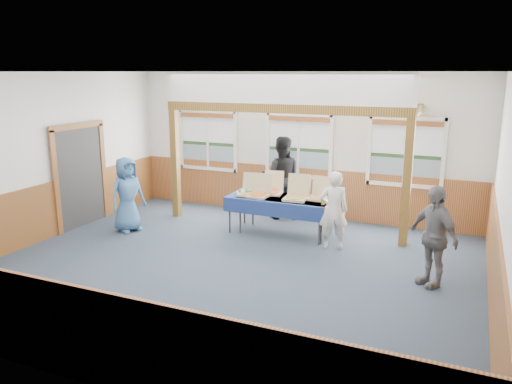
% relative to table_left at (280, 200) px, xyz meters
% --- Properties ---
extents(floor, '(8.00, 8.00, 0.00)m').
position_rel_table_left_xyz_m(floor, '(-0.10, -2.02, -0.71)').
color(floor, '#2B3A46').
rests_on(floor, ground).
extents(ceiling, '(8.00, 8.00, 0.00)m').
position_rel_table_left_xyz_m(ceiling, '(-0.10, -2.02, 2.49)').
color(ceiling, white).
rests_on(ceiling, wall_back).
extents(wall_back, '(8.00, 0.00, 8.00)m').
position_rel_table_left_xyz_m(wall_back, '(-0.10, 1.48, 0.89)').
color(wall_back, silver).
rests_on(wall_back, floor).
extents(wall_front, '(8.00, 0.00, 8.00)m').
position_rel_table_left_xyz_m(wall_front, '(-0.10, -5.52, 0.89)').
color(wall_front, silver).
rests_on(wall_front, floor).
extents(wall_left, '(0.00, 8.00, 8.00)m').
position_rel_table_left_xyz_m(wall_left, '(-4.10, -2.02, 0.89)').
color(wall_left, silver).
rests_on(wall_left, floor).
extents(wall_right, '(0.00, 8.00, 8.00)m').
position_rel_table_left_xyz_m(wall_right, '(3.90, -2.02, 0.89)').
color(wall_right, silver).
rests_on(wall_right, floor).
extents(wainscot_back, '(7.98, 0.05, 1.10)m').
position_rel_table_left_xyz_m(wainscot_back, '(-0.10, 1.46, -0.16)').
color(wainscot_back, brown).
rests_on(wainscot_back, floor).
extents(wainscot_front, '(7.98, 0.05, 1.10)m').
position_rel_table_left_xyz_m(wainscot_front, '(-0.10, -5.49, -0.16)').
color(wainscot_front, brown).
rests_on(wainscot_front, floor).
extents(wainscot_left, '(0.05, 6.98, 1.10)m').
position_rel_table_left_xyz_m(wainscot_left, '(-4.08, -2.02, -0.16)').
color(wainscot_left, brown).
rests_on(wainscot_left, floor).
extents(wainscot_right, '(0.05, 6.98, 1.10)m').
position_rel_table_left_xyz_m(wainscot_right, '(3.87, -2.02, -0.16)').
color(wainscot_right, brown).
rests_on(wainscot_right, floor).
extents(cased_opening, '(0.06, 1.30, 2.10)m').
position_rel_table_left_xyz_m(cased_opening, '(-4.06, -1.12, 0.34)').
color(cased_opening, '#2E2E2E').
rests_on(cased_opening, wall_left).
extents(window_left, '(1.56, 0.10, 1.46)m').
position_rel_table_left_xyz_m(window_left, '(-2.40, 1.44, 0.97)').
color(window_left, white).
rests_on(window_left, wall_back).
extents(window_mid, '(1.56, 0.10, 1.46)m').
position_rel_table_left_xyz_m(window_mid, '(-0.10, 1.44, 0.97)').
color(window_mid, white).
rests_on(window_mid, wall_back).
extents(window_right, '(1.56, 0.10, 1.46)m').
position_rel_table_left_xyz_m(window_right, '(2.20, 1.44, 0.97)').
color(window_right, white).
rests_on(window_right, wall_back).
extents(post_left, '(0.15, 0.15, 2.40)m').
position_rel_table_left_xyz_m(post_left, '(-2.60, 0.28, 0.49)').
color(post_left, '#5A3714').
rests_on(post_left, floor).
extents(post_right, '(0.15, 0.15, 2.40)m').
position_rel_table_left_xyz_m(post_right, '(2.40, 0.28, 0.49)').
color(post_right, '#5A3714').
rests_on(post_right, floor).
extents(cross_beam, '(5.15, 0.18, 0.18)m').
position_rel_table_left_xyz_m(cross_beam, '(-0.10, 0.28, 1.78)').
color(cross_beam, '#5A3714').
rests_on(cross_beam, post_left).
extents(table_left, '(2.21, 1.34, 0.76)m').
position_rel_table_left_xyz_m(table_left, '(0.00, 0.00, 0.00)').
color(table_left, '#2E2E2E').
rests_on(table_left, floor).
extents(table_right, '(1.96, 1.04, 0.76)m').
position_rel_table_left_xyz_m(table_right, '(0.11, 0.03, -0.00)').
color(table_right, '#2E2E2E').
rests_on(table_right, floor).
extents(pizza_box_a, '(0.40, 0.49, 0.43)m').
position_rel_table_left_xyz_m(pizza_box_a, '(-0.40, -0.11, 0.12)').
color(pizza_box_a, tan).
rests_on(pizza_box_a, table_left).
extents(pizza_box_b, '(0.40, 0.48, 0.42)m').
position_rel_table_left_xyz_m(pizza_box_b, '(0.35, 0.16, 0.12)').
color(pizza_box_b, tan).
rests_on(pizza_box_b, table_left).
extents(pizza_box_c, '(0.42, 0.50, 0.42)m').
position_rel_table_left_xyz_m(pizza_box_c, '(-0.65, -0.06, 0.12)').
color(pizza_box_c, tan).
rests_on(pizza_box_c, table_right).
extents(pizza_box_d, '(0.48, 0.55, 0.44)m').
position_rel_table_left_xyz_m(pizza_box_d, '(-0.25, 0.23, 0.12)').
color(pizza_box_d, tan).
rests_on(pizza_box_d, table_right).
extents(pizza_box_e, '(0.48, 0.56, 0.47)m').
position_rel_table_left_xyz_m(pizza_box_e, '(0.35, -0.04, 0.12)').
color(pizza_box_e, tan).
rests_on(pizza_box_e, table_right).
extents(pizza_box_f, '(0.39, 0.48, 0.42)m').
position_rel_table_left_xyz_m(pizza_box_f, '(0.76, 0.18, 0.12)').
color(pizza_box_f, tan).
rests_on(pizza_box_f, table_right).
extents(veggie_tray, '(0.38, 0.38, 0.09)m').
position_rel_table_left_xyz_m(veggie_tray, '(-0.75, 0.00, 0.08)').
color(veggie_tray, black).
rests_on(veggie_tray, table_left).
extents(drink_glass, '(0.07, 0.07, 0.15)m').
position_rel_table_left_xyz_m(drink_glass, '(0.96, -0.22, 0.13)').
color(drink_glass, olive).
rests_on(drink_glass, table_right).
extents(woman_white, '(0.63, 0.52, 1.47)m').
position_rel_table_left_xyz_m(woman_white, '(1.22, -0.44, 0.03)').
color(woman_white, silver).
rests_on(woman_white, floor).
extents(woman_black, '(1.06, 0.93, 1.84)m').
position_rel_table_left_xyz_m(woman_black, '(-0.38, 1.08, 0.21)').
color(woman_black, black).
rests_on(woman_black, floor).
extents(man_blue, '(0.72, 0.88, 1.54)m').
position_rel_table_left_xyz_m(man_blue, '(-2.91, -1.07, 0.06)').
color(man_blue, teal).
rests_on(man_blue, floor).
extents(person_grey, '(0.94, 0.90, 1.57)m').
position_rel_table_left_xyz_m(person_grey, '(3.02, -1.41, 0.08)').
color(person_grey, slate).
rests_on(person_grey, floor).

